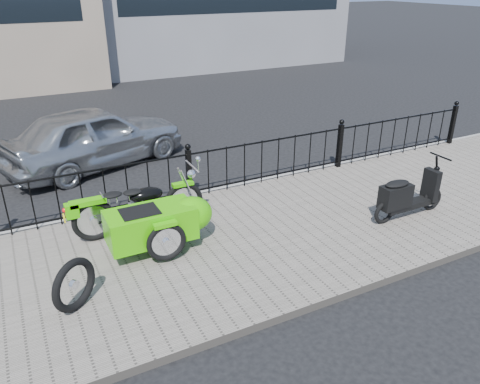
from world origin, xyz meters
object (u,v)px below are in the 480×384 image
scooter (406,196)px  sedan_car (95,136)px  spare_tire (74,285)px  motorcycle_sidecar (159,218)px

scooter → sedan_car: 6.71m
scooter → spare_tire: (-5.49, 0.05, -0.05)m
scooter → spare_tire: size_ratio=2.19×
sedan_car → spare_tire: bearing=147.2°
scooter → sedan_car: bearing=128.4°
spare_tire → motorcycle_sidecar: bearing=34.7°
scooter → sedan_car: sedan_car is taller
spare_tire → sedan_car: bearing=75.7°
spare_tire → sedan_car: (1.32, 5.21, 0.22)m
spare_tire → sedan_car: sedan_car is taller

